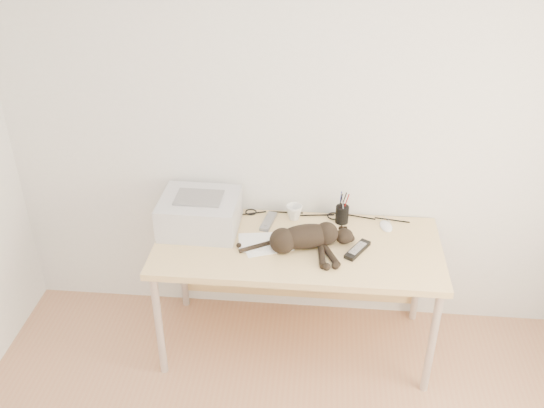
# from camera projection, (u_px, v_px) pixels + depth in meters

# --- Properties ---
(wall_back) EXTENTS (3.50, 0.00, 3.50)m
(wall_back) POSITION_uv_depth(u_px,v_px,m) (303.00, 126.00, 3.39)
(wall_back) COLOR white
(wall_back) RESTS_ON floor
(desk) EXTENTS (1.60, 0.70, 0.74)m
(desk) POSITION_uv_depth(u_px,v_px,m) (298.00, 255.00, 3.52)
(desk) COLOR #E6C787
(desk) RESTS_ON floor
(printer) EXTENTS (0.45, 0.38, 0.21)m
(printer) POSITION_uv_depth(u_px,v_px,m) (200.00, 213.00, 3.47)
(printer) COLOR silver
(printer) RESTS_ON desk
(papers) EXTENTS (0.33, 0.27, 0.01)m
(papers) POSITION_uv_depth(u_px,v_px,m) (265.00, 243.00, 3.38)
(papers) COLOR white
(papers) RESTS_ON desk
(cat) EXTENTS (0.64, 0.32, 0.15)m
(cat) POSITION_uv_depth(u_px,v_px,m) (303.00, 239.00, 3.31)
(cat) COLOR black
(cat) RESTS_ON desk
(mug) EXTENTS (0.13, 0.13, 0.09)m
(mug) POSITION_uv_depth(u_px,v_px,m) (294.00, 212.00, 3.58)
(mug) COLOR white
(mug) RESTS_ON desk
(pen_cup) EXTENTS (0.08, 0.08, 0.20)m
(pen_cup) POSITION_uv_depth(u_px,v_px,m) (342.00, 214.00, 3.55)
(pen_cup) COLOR black
(pen_cup) RESTS_ON desk
(remote_grey) EXTENTS (0.09, 0.20, 0.02)m
(remote_grey) POSITION_uv_depth(u_px,v_px,m) (268.00, 222.00, 3.56)
(remote_grey) COLOR slate
(remote_grey) RESTS_ON desk
(remote_black) EXTENTS (0.15, 0.20, 0.02)m
(remote_black) POSITION_uv_depth(u_px,v_px,m) (357.00, 250.00, 3.31)
(remote_black) COLOR black
(remote_black) RESTS_ON desk
(mouse) EXTENTS (0.10, 0.13, 0.04)m
(mouse) POSITION_uv_depth(u_px,v_px,m) (386.00, 224.00, 3.52)
(mouse) COLOR white
(mouse) RESTS_ON desk
(cable_tangle) EXTENTS (1.36, 0.08, 0.01)m
(cable_tangle) POSITION_uv_depth(u_px,v_px,m) (300.00, 214.00, 3.64)
(cable_tangle) COLOR black
(cable_tangle) RESTS_ON desk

